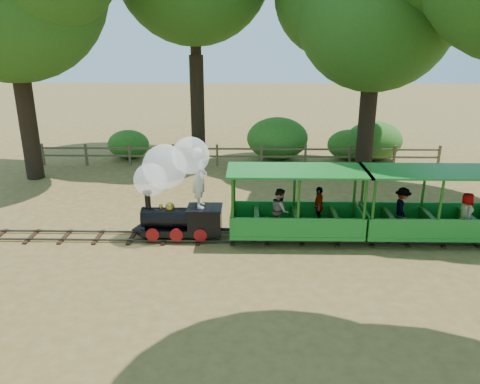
{
  "coord_description": "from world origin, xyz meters",
  "views": [
    {
      "loc": [
        0.48,
        -12.59,
        5.78
      ],
      "look_at": [
        0.2,
        0.5,
        1.3
      ],
      "focal_mm": 35.0,
      "sensor_mm": 36.0,
      "label": 1
    }
  ],
  "objects_px": {
    "fence": "(239,154)",
    "carriage_rear": "(428,215)",
    "locomotive": "(174,182)",
    "carriage_front": "(295,214)"
  },
  "relations": [
    {
      "from": "locomotive",
      "to": "carriage_front",
      "type": "relative_size",
      "value": 0.79
    },
    {
      "from": "carriage_front",
      "to": "carriage_rear",
      "type": "distance_m",
      "value": 3.8
    },
    {
      "from": "locomotive",
      "to": "fence",
      "type": "distance_m",
      "value": 8.19
    },
    {
      "from": "locomotive",
      "to": "fence",
      "type": "relative_size",
      "value": 0.17
    },
    {
      "from": "locomotive",
      "to": "carriage_front",
      "type": "height_order",
      "value": "locomotive"
    },
    {
      "from": "carriage_front",
      "to": "carriage_rear",
      "type": "height_order",
      "value": "same"
    },
    {
      "from": "fence",
      "to": "carriage_rear",
      "type": "bearing_deg",
      "value": -55.06
    },
    {
      "from": "carriage_rear",
      "to": "locomotive",
      "type": "bearing_deg",
      "value": 179.24
    },
    {
      "from": "locomotive",
      "to": "carriage_rear",
      "type": "xyz_separation_m",
      "value": [
        7.29,
        -0.1,
        -0.91
      ]
    },
    {
      "from": "locomotive",
      "to": "carriage_front",
      "type": "xyz_separation_m",
      "value": [
        3.5,
        -0.1,
        -0.91
      ]
    }
  ]
}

